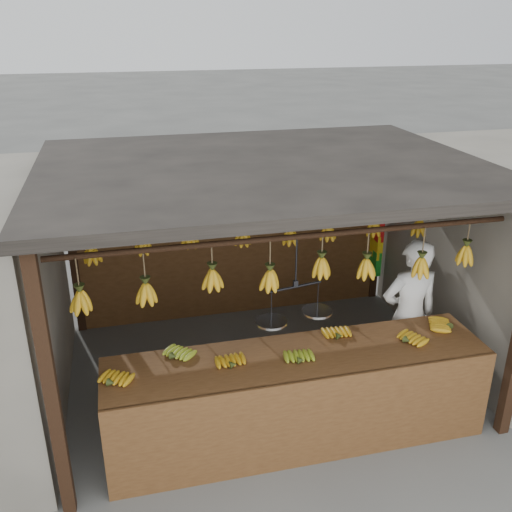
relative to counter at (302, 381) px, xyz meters
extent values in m
plane|color=#5B5B57|center=(-0.05, 1.23, -0.71)|extent=(80.00, 80.00, 0.00)
cube|color=black|center=(-2.05, -0.27, 0.44)|extent=(0.10, 0.10, 2.30)
cube|color=black|center=(-2.05, 2.73, 0.44)|extent=(0.10, 0.10, 2.30)
cube|color=black|center=(1.95, 2.73, 0.44)|extent=(0.10, 0.10, 2.30)
cube|color=black|center=(-0.05, 1.23, 1.64)|extent=(4.30, 3.30, 0.10)
cylinder|color=black|center=(-0.05, 0.23, 1.29)|extent=(4.00, 0.05, 0.05)
cylinder|color=black|center=(-0.05, 1.23, 1.29)|extent=(4.00, 0.05, 0.05)
cylinder|color=black|center=(-0.05, 2.23, 1.29)|extent=(4.00, 0.05, 0.05)
cube|color=#563419|center=(-0.05, 2.73, 0.19)|extent=(4.00, 0.06, 1.80)
cube|color=#563419|center=(0.00, 0.13, 0.15)|extent=(3.48, 0.77, 0.08)
cube|color=#563419|center=(0.00, -0.26, -0.26)|extent=(3.48, 0.04, 0.90)
cube|color=black|center=(-1.64, -0.21, -0.30)|extent=(0.07, 0.07, 0.82)
cube|color=black|center=(1.64, -0.21, -0.30)|extent=(0.07, 0.07, 0.82)
cube|color=black|center=(-1.64, 0.47, -0.30)|extent=(0.07, 0.07, 0.82)
cube|color=black|center=(1.64, 0.47, -0.30)|extent=(0.07, 0.07, 0.82)
ellipsoid|color=#CA9015|center=(-1.63, 0.04, 0.22)|extent=(0.27, 0.30, 0.06)
ellipsoid|color=#92A523|center=(-1.09, 0.31, 0.22)|extent=(0.29, 0.30, 0.06)
ellipsoid|color=#CA9015|center=(-0.61, 0.06, 0.22)|extent=(0.20, 0.25, 0.06)
ellipsoid|color=#92A523|center=(-0.02, -0.01, 0.22)|extent=(0.21, 0.26, 0.06)
ellipsoid|color=#CA9015|center=(0.45, 0.29, 0.22)|extent=(0.20, 0.25, 0.06)
ellipsoid|color=#CA9015|center=(1.03, 0.07, 0.22)|extent=(0.30, 0.27, 0.06)
ellipsoid|color=#CA9015|center=(1.57, 0.24, 0.22)|extent=(0.29, 0.26, 0.06)
ellipsoid|color=#CA9015|center=(-1.79, 0.19, 0.92)|extent=(0.16, 0.16, 0.28)
ellipsoid|color=#CA9015|center=(-1.28, 0.26, 0.90)|extent=(0.16, 0.16, 0.28)
ellipsoid|color=#CA9015|center=(-0.73, 0.28, 0.96)|extent=(0.16, 0.16, 0.28)
ellipsoid|color=#CA9015|center=(-0.25, 0.21, 0.93)|extent=(0.16, 0.16, 0.28)
ellipsoid|color=#CA9015|center=(0.23, 0.27, 0.97)|extent=(0.16, 0.16, 0.28)
ellipsoid|color=#CA9015|center=(0.63, 0.22, 0.94)|extent=(0.16, 0.16, 0.28)
ellipsoid|color=#CA9015|center=(1.15, 0.18, 0.91)|extent=(0.16, 0.16, 0.28)
ellipsoid|color=#CA9015|center=(1.64, 0.25, 0.95)|extent=(0.16, 0.16, 0.28)
ellipsoid|color=#CA9015|center=(-1.74, 1.25, 0.89)|extent=(0.16, 0.16, 0.28)
ellipsoid|color=#CA9015|center=(-1.25, 1.21, 0.96)|extent=(0.16, 0.16, 0.28)
ellipsoid|color=#CA9015|center=(-0.79, 1.24, 0.97)|extent=(0.16, 0.16, 0.28)
ellipsoid|color=#CA9015|center=(-0.27, 1.19, 0.96)|extent=(0.16, 0.16, 0.28)
ellipsoid|color=#CA9015|center=(0.25, 1.24, 0.90)|extent=(0.16, 0.16, 0.28)
ellipsoid|color=#CA9015|center=(0.67, 1.27, 0.90)|extent=(0.16, 0.16, 0.28)
ellipsoid|color=#CA9015|center=(1.19, 1.28, 0.90)|extent=(0.16, 0.16, 0.28)
ellipsoid|color=#CA9015|center=(1.69, 1.20, 0.89)|extent=(0.16, 0.16, 0.28)
ellipsoid|color=#92A523|center=(-1.71, 2.24, 0.87)|extent=(0.16, 0.16, 0.28)
ellipsoid|color=#CA9015|center=(-1.23, 2.22, 0.89)|extent=(0.16, 0.16, 0.28)
ellipsoid|color=#CA9015|center=(-0.74, 2.24, 0.88)|extent=(0.16, 0.16, 0.28)
ellipsoid|color=#CA9015|center=(-0.25, 2.23, 0.91)|extent=(0.16, 0.16, 0.28)
ellipsoid|color=#CA9015|center=(0.19, 2.26, 0.97)|extent=(0.16, 0.16, 0.28)
ellipsoid|color=#CA9015|center=(0.72, 2.19, 0.91)|extent=(0.16, 0.16, 0.28)
ellipsoid|color=#CA9015|center=(1.16, 2.19, 0.94)|extent=(0.16, 0.16, 0.28)
ellipsoid|color=#CA9015|center=(1.66, 2.24, 0.96)|extent=(0.16, 0.16, 0.28)
cylinder|color=black|center=(-0.01, 0.23, 1.06)|extent=(0.02, 0.02, 0.46)
cylinder|color=black|center=(-0.01, 0.23, 0.83)|extent=(0.50, 0.12, 0.02)
cylinder|color=silver|center=(-0.24, 0.18, 0.53)|extent=(0.27, 0.27, 0.02)
cylinder|color=silver|center=(0.21, 0.27, 0.53)|extent=(0.27, 0.27, 0.02)
imported|color=white|center=(1.35, 0.63, 0.14)|extent=(0.62, 0.41, 1.70)
cube|color=#1426BF|center=(1.89, 2.58, 0.71)|extent=(0.08, 0.26, 0.34)
cube|color=red|center=(1.89, 2.58, 0.39)|extent=(0.08, 0.26, 0.34)
cube|color=yellow|center=(1.89, 2.58, 0.13)|extent=(0.08, 0.26, 0.34)
cube|color=#199926|center=(1.89, 2.58, -0.11)|extent=(0.08, 0.26, 0.34)
camera|label=1|loc=(-1.41, -4.02, 2.98)|focal=40.00mm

